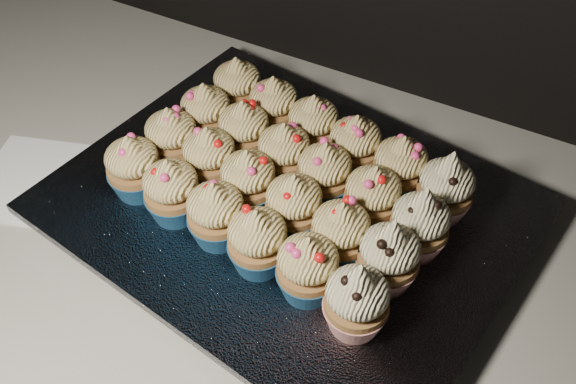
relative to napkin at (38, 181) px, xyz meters
The scene contains 29 objects.
cabinet 0.48m from the napkin, 56.71° to the left, with size 2.40×0.60×0.86m, color black.
worktop 0.11m from the napkin, 56.71° to the left, with size 2.44×0.64×0.04m, color beige.
napkin is the anchor object (origin of this frame).
baking_tray 0.32m from the napkin, 16.65° to the left, with size 0.47×0.36×0.02m, color black.
foil_lining 0.32m from the napkin, 16.65° to the left, with size 0.51×0.40×0.01m, color silver.
cupcake_0 0.16m from the napkin, ahead, with size 0.06×0.06×0.08m.
cupcake_1 0.22m from the napkin, ahead, with size 0.06×0.06×0.08m.
cupcake_2 0.27m from the napkin, ahead, with size 0.06×0.06×0.08m.
cupcake_3 0.33m from the napkin, ahead, with size 0.06×0.06×0.08m.
cupcake_4 0.39m from the napkin, ahead, with size 0.06×0.06×0.08m.
cupcake_5 0.44m from the napkin, ahead, with size 0.06×0.06×0.10m.
cupcake_6 0.19m from the napkin, 28.65° to the left, with size 0.06×0.06×0.08m.
cupcake_7 0.24m from the napkin, 20.12° to the left, with size 0.06×0.06×0.08m.
cupcake_8 0.29m from the napkin, 13.97° to the left, with size 0.06×0.06×0.08m.
cupcake_9 0.34m from the napkin, 10.05° to the left, with size 0.06×0.06×0.08m.
cupcake_10 0.40m from the napkin, ahead, with size 0.06×0.06×0.08m.
cupcake_11 0.45m from the napkin, ahead, with size 0.06×0.06×0.10m.
cupcake_12 0.23m from the napkin, 40.49° to the left, with size 0.06×0.06×0.08m.
cupcake_13 0.27m from the napkin, 31.23° to the left, with size 0.06×0.06×0.08m.
cupcake_14 0.32m from the napkin, 23.61° to the left, with size 0.06×0.06×0.08m.
cupcake_15 0.36m from the napkin, 19.09° to the left, with size 0.06×0.06×0.08m.
cupcake_16 0.42m from the napkin, 15.36° to the left, with size 0.06×0.06×0.08m.
cupcake_17 0.47m from the napkin, 11.88° to the left, with size 0.06×0.06×0.10m.
cupcake_18 0.28m from the napkin, 49.87° to the left, with size 0.06×0.06×0.08m.
cupcake_19 0.31m from the napkin, 39.67° to the left, with size 0.06×0.06×0.08m.
cupcake_20 0.35m from the napkin, 32.30° to the left, with size 0.06×0.06×0.08m.
cupcake_21 0.40m from the napkin, 26.56° to the left, with size 0.06×0.06×0.08m.
cupcake_22 0.45m from the napkin, 22.19° to the left, with size 0.06×0.06×0.08m.
cupcake_23 0.50m from the napkin, 18.74° to the left, with size 0.06×0.06×0.10m.
Camera 1 is at (0.48, 1.27, 1.48)m, focal length 40.00 mm.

